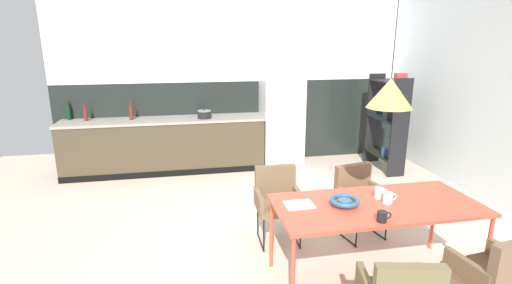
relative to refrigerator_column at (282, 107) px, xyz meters
name	(u,v)px	position (x,y,z in m)	size (l,w,h in m)	color
ground_plane	(294,259)	(-0.65, -3.04, -1.04)	(9.00, 9.00, 0.00)	beige
back_wall_splashback_dark	(242,121)	(-0.65, 0.36, -0.31)	(6.31, 0.12, 1.47)	black
back_wall_panel_upper	(241,38)	(-0.65, 0.36, 1.16)	(6.31, 0.12, 1.47)	silver
kitchen_counter	(165,145)	(-2.01, 0.00, -0.59)	(3.32, 0.63, 0.91)	#453A28
refrigerator_column	(282,107)	(0.00, 0.00, 0.00)	(0.70, 0.60, 2.08)	silver
dining_table	(377,208)	(-0.04, -3.48, -0.33)	(1.84, 0.82, 0.76)	#D14E38
armchair_by_stool	(359,192)	(0.21, -2.64, -0.54)	(0.56, 0.55, 0.80)	brown
armchair_head_of_table	(277,195)	(-0.72, -2.58, -0.52)	(0.50, 0.48, 0.82)	brown
armchair_corner_seat	(499,270)	(0.55, -4.26, -0.52)	(0.54, 0.52, 0.82)	brown
fruit_bowl	(345,201)	(-0.35, -3.48, -0.24)	(0.26, 0.26, 0.07)	#33607F
open_book	(299,205)	(-0.73, -3.38, -0.28)	(0.25, 0.20, 0.02)	white
mug_tall_blue	(388,198)	(0.06, -3.49, -0.23)	(0.14, 0.09, 0.10)	white
mug_dark_espresso	(382,217)	(-0.17, -3.81, -0.24)	(0.12, 0.08, 0.09)	black
mug_wide_latte	(379,193)	(0.04, -3.37, -0.23)	(0.13, 0.08, 0.10)	white
cooking_pot	(204,114)	(-1.35, -0.07, -0.07)	(0.23, 0.23, 0.16)	black
bottle_wine_green	(68,112)	(-3.53, 0.23, -0.01)	(0.06, 0.06, 0.31)	#0F3319
bottle_spice_small	(131,112)	(-2.53, 0.04, -0.01)	(0.06, 0.06, 0.31)	maroon
bottle_vinegar_dark	(86,114)	(-3.24, 0.08, -0.02)	(0.06, 0.06, 0.27)	maroon
open_shelf_unit	(387,121)	(1.68, -0.62, -0.19)	(0.30, 0.87, 1.67)	black
pendant_lamp_over_table_near	(390,93)	(-0.04, -3.53, 0.71)	(0.37, 0.37, 1.25)	black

